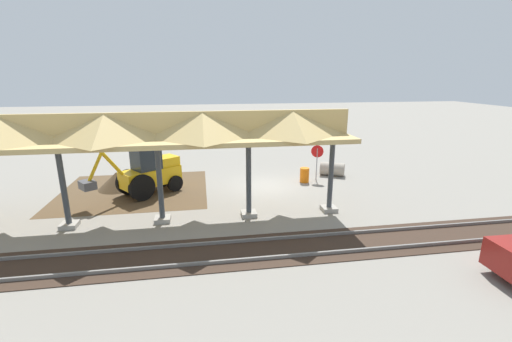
{
  "coord_description": "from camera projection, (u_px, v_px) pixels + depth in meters",
  "views": [
    {
      "loc": [
        3.67,
        18.96,
        6.37
      ],
      "look_at": [
        0.95,
        2.19,
        1.6
      ],
      "focal_mm": 24.0,
      "sensor_mm": 36.0,
      "label": 1
    }
  ],
  "objects": [
    {
      "name": "backhoe",
      "position": [
        148.0,
        172.0,
        18.76
      ],
      "size": [
        4.87,
        4.12,
        2.82
      ],
      "color": "#EAB214",
      "rests_on": "ground"
    },
    {
      "name": "concrete_pipe",
      "position": [
        332.0,
        169.0,
        22.41
      ],
      "size": [
        1.75,
        1.47,
        0.86
      ],
      "color": "#9E9384",
      "rests_on": "ground"
    },
    {
      "name": "rail_tracks",
      "position": [
        303.0,
        246.0,
        13.13
      ],
      "size": [
        60.0,
        2.58,
        0.15
      ],
      "color": "slate",
      "rests_on": "ground"
    },
    {
      "name": "dirt_work_zone",
      "position": [
        135.0,
        190.0,
        19.56
      ],
      "size": [
        8.09,
        7.0,
        0.01
      ],
      "primitive_type": "cube",
      "color": "brown",
      "rests_on": "ground"
    },
    {
      "name": "dirt_mound",
      "position": [
        118.0,
        188.0,
        19.93
      ],
      "size": [
        4.34,
        4.34,
        1.95
      ],
      "primitive_type": "cone",
      "color": "brown",
      "rests_on": "ground"
    },
    {
      "name": "traffic_barrel",
      "position": [
        304.0,
        175.0,
        21.0
      ],
      "size": [
        0.56,
        0.56,
        0.9
      ],
      "primitive_type": "cylinder",
      "color": "orange",
      "rests_on": "ground"
    },
    {
      "name": "stop_sign",
      "position": [
        317.0,
        155.0,
        21.13
      ],
      "size": [
        0.7,
        0.35,
        2.22
      ],
      "color": "gray",
      "rests_on": "ground"
    },
    {
      "name": "ground_plane",
      "position": [
        266.0,
        186.0,
        20.3
      ],
      "size": [
        120.0,
        120.0,
        0.0
      ],
      "primitive_type": "plane",
      "color": "gray"
    },
    {
      "name": "platform_canopy",
      "position": [
        54.0,
        132.0,
        13.73
      ],
      "size": [
        24.83,
        3.2,
        4.9
      ],
      "color": "#9E998E",
      "rests_on": "ground"
    }
  ]
}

